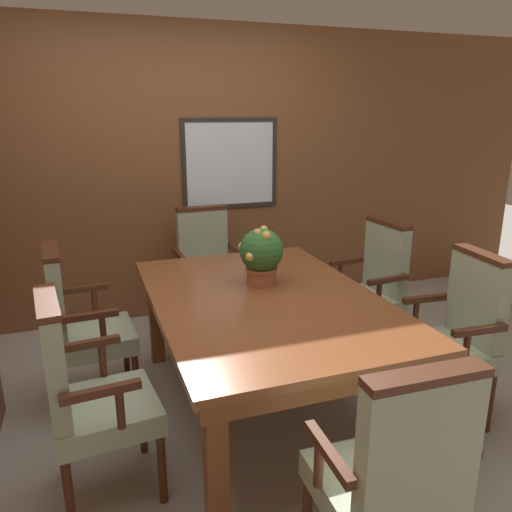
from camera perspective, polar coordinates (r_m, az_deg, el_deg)
The scene contains 10 objects.
ground_plane at distance 3.12m, azimuth -1.32°, elevation -17.93°, with size 14.00×14.00×0.00m, color #A39E93.
wall_back at distance 4.33m, azimuth -8.82°, elevation 9.10°, with size 7.20×0.08×2.45m.
dining_table at distance 2.91m, azimuth 0.99°, elevation -6.25°, with size 1.25×1.86×0.73m.
chair_head_near at distance 1.94m, azimuth 15.53°, elevation -23.08°, with size 0.52×0.48×1.01m.
chair_head_far at distance 4.09m, azimuth -5.62°, elevation -1.02°, with size 0.52×0.49×1.01m.
chair_left_far at distance 3.18m, azimuth -19.52°, elevation -7.08°, with size 0.49×0.52×1.01m.
chair_left_near at distance 2.44m, azimuth -18.90°, elevation -14.48°, with size 0.51×0.53×1.01m.
chair_right_far at distance 3.70m, azimuth 13.03°, elevation -3.25°, with size 0.50×0.53×1.01m.
chair_right_near at distance 3.09m, azimuth 21.85°, elevation -8.06°, with size 0.50×0.53×1.01m.
potted_plant at distance 3.03m, azimuth 0.62°, elevation 0.20°, with size 0.27×0.27×0.36m.
Camera 1 is at (-0.80, -2.45, 1.75)m, focal length 35.00 mm.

